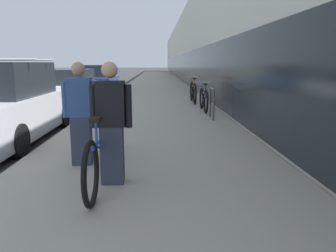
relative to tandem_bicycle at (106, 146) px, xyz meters
name	(u,v)px	position (x,y,z in m)	size (l,w,h in m)	color
sidewalk_slab	(156,84)	(0.62, 19.98, -0.45)	(4.20, 70.00, 0.12)	gray
storefront_facade	(230,50)	(7.75, 27.98, 2.34)	(10.01, 70.00, 5.71)	silver
lawn_strip	(3,82)	(-12.38, 23.98, -0.50)	(6.81, 70.00, 0.03)	#3D7533
tandem_bicycle	(106,146)	(0.00, 0.00, 0.00)	(0.52, 2.90, 0.91)	black
person_rider	(111,124)	(0.13, -0.38, 0.38)	(0.52, 0.20, 1.53)	#33384C
person_bystander	(80,114)	(-0.43, 0.42, 0.38)	(0.52, 0.20, 1.53)	#33384C
bike_rack_hoop	(212,100)	(2.20, 4.44, 0.12)	(0.05, 0.60, 0.84)	#4C4C51
cruiser_bike_nearest	(204,99)	(2.17, 5.88, -0.01)	(0.52, 1.68, 0.91)	black
cruiser_bike_middle	(193,92)	(2.08, 8.17, 0.02)	(0.52, 1.91, 0.98)	black
parked_sedan_curbside	(4,106)	(-2.56, 2.63, 0.23)	(1.88, 4.62, 1.72)	silver
vintage_roadster_curbside	(70,89)	(-2.64, 8.22, 0.13)	(1.82, 4.41, 1.40)	white
parked_sedan_far	(99,80)	(-2.64, 14.64, 0.17)	(1.87, 4.40, 1.51)	navy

